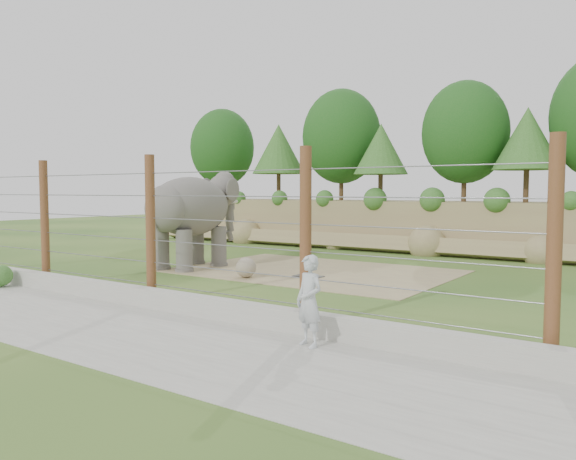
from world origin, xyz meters
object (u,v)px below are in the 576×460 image
Objects in this scene: barrier_fence at (151,229)px; zookeeper at (309,301)px; elephant at (190,220)px; stone_ball at (246,268)px.

barrier_fence reaches higher than zookeeper.
elephant is 0.23× the size of barrier_fence.
elephant is at bearing 163.32° from zookeeper.
elephant is 6.87m from barrier_fence.
barrier_fence is 11.35× the size of zookeeper.
stone_ball is at bearing -14.97° from elephant.
zookeeper is (5.89, -1.23, -1.10)m from barrier_fence.
elephant is at bearing 125.88° from barrier_fence.
barrier_fence reaches higher than elephant.
barrier_fence reaches higher than stone_ball.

